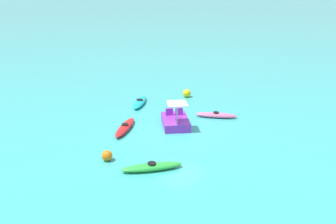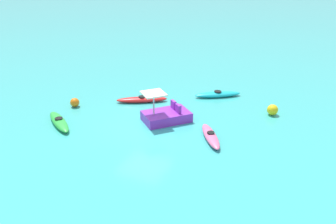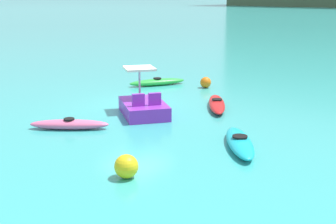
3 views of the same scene
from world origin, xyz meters
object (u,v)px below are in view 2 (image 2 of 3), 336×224
Objects in this scene: buoy_yellow at (273,110)px; kayak_red at (142,100)px; pedal_boat_purple at (166,115)px; kayak_green at (59,122)px; kayak_pink at (211,136)px; buoy_orange at (75,102)px; kayak_cyan at (218,94)px.

kayak_red is at bearing 100.67° from buoy_yellow.
pedal_boat_purple reaches higher than kayak_red.
buoy_yellow is at bearing -58.73° from kayak_green.
kayak_red and kayak_pink have the same top height.
kayak_green is (-4.54, 2.38, 0.00)m from kayak_red.
kayak_pink is at bearing -109.16° from pedal_boat_purple.
pedal_boat_purple is 5.34× the size of buoy_orange.
buoy_yellow is (5.93, -9.76, 0.14)m from kayak_green.
kayak_green is at bearing 121.27° from buoy_yellow.
kayak_pink is 0.94× the size of kayak_green.
kayak_red is 5.93m from kayak_pink.
kayak_green is 0.96× the size of pedal_boat_purple.
buoy_yellow is at bearing -79.33° from kayak_red.
buoy_yellow reaches higher than kayak_green.
kayak_cyan is at bearing -40.34° from kayak_green.
buoy_yellow is (1.39, -7.38, 0.14)m from kayak_red.
kayak_green is 0.97× the size of kayak_cyan.
buoy_orange is at bearing 94.92° from pedal_boat_purple.
kayak_pink is 0.91× the size of kayak_cyan.
pedal_boat_purple is (-1.78, -2.43, 0.17)m from kayak_red.
pedal_boat_purple reaches higher than kayak_cyan.
buoy_orange is (-0.48, 5.59, -0.07)m from pedal_boat_purple.
buoy_orange is (-5.02, 6.98, 0.10)m from kayak_cyan.
buoy_yellow reaches higher than kayak_cyan.
kayak_green is 11.43m from buoy_yellow.
kayak_cyan is 4.63× the size of buoy_yellow.
pedal_boat_purple is at bearing -126.24° from kayak_red.
kayak_red and kayak_cyan have the same top height.
pedal_boat_purple is at bearing 163.08° from kayak_cyan.
buoy_yellow reaches higher than kayak_pink.
buoy_yellow is (3.17, -4.95, -0.04)m from pedal_boat_purple.
kayak_red is 1.15× the size of kayak_pink.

